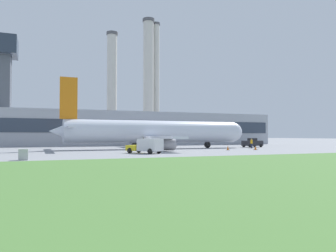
{
  "coord_description": "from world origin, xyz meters",
  "views": [
    {
      "loc": [
        -15.22,
        -48.99,
        2.26
      ],
      "look_at": [
        5.84,
        3.64,
        3.93
      ],
      "focal_mm": 35.0,
      "sensor_mm": 36.0,
      "label": 1
    }
  ],
  "objects": [
    {
      "name": "smokestack_far",
      "position": [
        23.7,
        60.04,
        21.39
      ],
      "size": [
        3.02,
        3.02,
        42.53
      ],
      "color": "beige",
      "rests_on": "ground_plane"
    },
    {
      "name": "smokestack_left",
      "position": [
        8.41,
        61.92,
        19.13
      ],
      "size": [
        3.89,
        3.89,
        37.94
      ],
      "color": "beige",
      "rests_on": "ground_plane"
    },
    {
      "name": "airplane",
      "position": [
        3.23,
        3.64,
        2.87
      ],
      "size": [
        34.33,
        27.41,
        11.35
      ],
      "color": "silver",
      "rests_on": "ground_plane"
    },
    {
      "name": "traffic_cone_wingtip",
      "position": [
        17.11,
        -5.73,
        0.26
      ],
      "size": [
        0.64,
        0.64,
        0.56
      ],
      "color": "black",
      "rests_on": "ground_plane"
    },
    {
      "name": "ground_crew_person",
      "position": [
        20.26,
        -0.4,
        0.89
      ],
      "size": [
        0.54,
        0.54,
        1.74
      ],
      "color": "#23283D",
      "rests_on": "ground_plane"
    },
    {
      "name": "terminal_building",
      "position": [
        -1.71,
        29.25,
        4.64
      ],
      "size": [
        84.77,
        13.48,
        23.47
      ],
      "color": "#9EA3AD",
      "rests_on": "ground_plane"
    },
    {
      "name": "traffic_cone_near_nose",
      "position": [
        12.4,
        -5.11,
        0.35
      ],
      "size": [
        0.47,
        0.47,
        0.74
      ],
      "color": "black",
      "rests_on": "ground_plane"
    },
    {
      "name": "utility_cabinet",
      "position": [
        -16.39,
        -16.01,
        0.51
      ],
      "size": [
        0.82,
        0.73,
        1.03
      ],
      "color": "#B2B7B2",
      "rests_on": "ground_plane"
    },
    {
      "name": "pushback_tug",
      "position": [
        23.85,
        4.26,
        0.8
      ],
      "size": [
        4.24,
        2.72,
        1.77
      ],
      "color": "#232328",
      "rests_on": "ground_plane"
    },
    {
      "name": "ground_plane",
      "position": [
        0.0,
        0.0,
        0.0
      ],
      "size": [
        400.0,
        400.0,
        0.0
      ],
      "primitive_type": "plane",
      "color": "gray"
    },
    {
      "name": "baggage_truck",
      "position": [
        -2.33,
        -9.48,
        0.93
      ],
      "size": [
        4.17,
        4.99,
        1.86
      ],
      "color": "yellow",
      "rests_on": "ground_plane"
    },
    {
      "name": "smokestack_right",
      "position": [
        20.37,
        58.2,
        21.64
      ],
      "size": [
        4.12,
        4.12,
        42.93
      ],
      "color": "beige",
      "rests_on": "ground_plane"
    }
  ]
}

